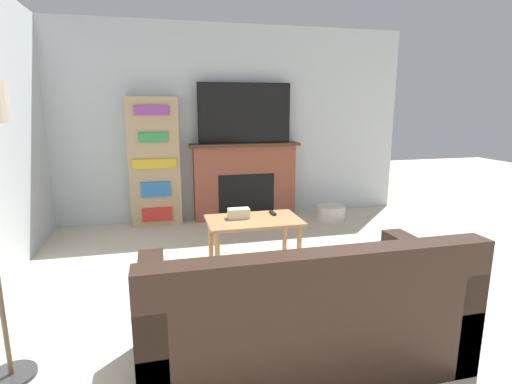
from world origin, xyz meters
TOP-DOWN VIEW (x-y plane):
  - wall_back at (0.00, 4.17)m, footprint 5.49×0.06m
  - fireplace at (0.33, 4.03)m, footprint 1.56×0.28m
  - tv at (0.33, 4.01)m, footprint 1.31×0.03m
  - couch at (-0.05, 0.64)m, footprint 1.97×0.89m
  - coffee_table at (0.05, 2.32)m, footprint 0.95×0.59m
  - tissue_box at (-0.09, 2.40)m, footprint 0.22×0.12m
  - remote_control at (0.29, 2.46)m, footprint 0.04×0.15m
  - bookshelf at (-0.92, 4.01)m, footprint 0.66×0.29m
  - storage_basket at (1.50, 3.60)m, footprint 0.40×0.40m

SIDE VIEW (x-z plane):
  - storage_basket at x=1.50m, z-range 0.00..0.21m
  - couch at x=-0.05m, z-range -0.14..0.72m
  - coffee_table at x=0.05m, z-range 0.17..0.64m
  - remote_control at x=0.29m, z-range 0.47..0.49m
  - tissue_box at x=-0.09m, z-range 0.47..0.57m
  - fireplace at x=0.33m, z-range 0.00..1.09m
  - bookshelf at x=-0.92m, z-range 0.00..1.72m
  - wall_back at x=0.00m, z-range 0.00..2.70m
  - tv at x=0.33m, z-range 1.09..1.92m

